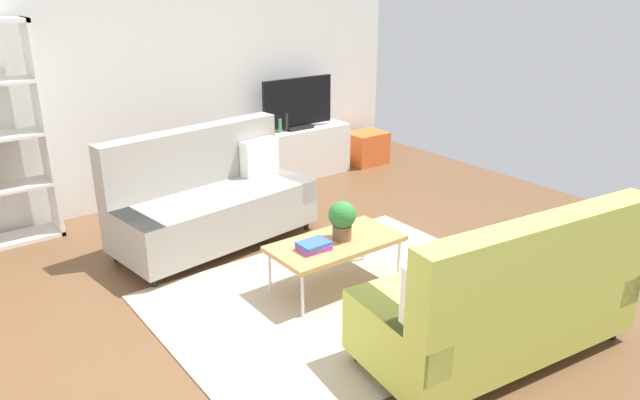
{
  "coord_description": "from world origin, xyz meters",
  "views": [
    {
      "loc": [
        -2.56,
        -3.59,
        2.43
      ],
      "look_at": [
        0.29,
        0.2,
        0.65
      ],
      "focal_mm": 33.22,
      "sensor_mm": 36.0,
      "label": 1
    }
  ],
  "objects": [
    {
      "name": "tv_console",
      "position": [
        1.62,
        2.46,
        0.32
      ],
      "size": [
        1.4,
        0.44,
        0.64
      ],
      "primitive_type": "cube",
      "color": "silver",
      "rests_on": "ground_plane"
    },
    {
      "name": "couch_green",
      "position": [
        0.46,
        -1.57,
        0.45
      ],
      "size": [
        1.99,
        1.07,
        1.1
      ],
      "rotation": [
        0.0,
        0.0,
        -0.12
      ],
      "color": "#C1CC51",
      "rests_on": "ground_plane"
    },
    {
      "name": "vase_1",
      "position": [
        1.18,
        2.51,
        0.74
      ],
      "size": [
        0.09,
        0.09,
        0.2
      ],
      "primitive_type": "cylinder",
      "color": "#4C72B2",
      "rests_on": "tv_console"
    },
    {
      "name": "storage_trunk",
      "position": [
        2.72,
        2.36,
        0.22
      ],
      "size": [
        0.52,
        0.4,
        0.44
      ],
      "primitive_type": "cube",
      "color": "orange",
      "rests_on": "ground_plane"
    },
    {
      "name": "area_rug",
      "position": [
        0.14,
        -0.35,
        0.01
      ],
      "size": [
        2.9,
        2.2,
        0.01
      ],
      "primitive_type": "cube",
      "color": "tan",
      "rests_on": "ground_plane"
    },
    {
      "name": "ground_plane",
      "position": [
        0.0,
        0.0,
        0.0
      ],
      "size": [
        7.68,
        7.68,
        0.0
      ],
      "primitive_type": "plane",
      "color": "brown"
    },
    {
      "name": "bottle_1",
      "position": [
        1.43,
        2.42,
        0.75
      ],
      "size": [
        0.05,
        0.05,
        0.23
      ],
      "primitive_type": "cylinder",
      "color": "#262626",
      "rests_on": "tv_console"
    },
    {
      "name": "potted_plant",
      "position": [
        0.25,
        -0.15,
        0.6
      ],
      "size": [
        0.23,
        0.23,
        0.33
      ],
      "color": "brown",
      "rests_on": "coffee_table"
    },
    {
      "name": "couch_beige",
      "position": [
        -0.21,
        1.27,
        0.44
      ],
      "size": [
        1.99,
        1.08,
        1.1
      ],
      "rotation": [
        0.0,
        0.0,
        3.27
      ],
      "color": "gray",
      "rests_on": "ground_plane"
    },
    {
      "name": "vase_0",
      "position": [
        1.04,
        2.51,
        0.74
      ],
      "size": [
        0.08,
        0.08,
        0.19
      ],
      "primitive_type": "cylinder",
      "color": "#B24C4C",
      "rests_on": "tv_console"
    },
    {
      "name": "bottle_0",
      "position": [
        1.33,
        2.42,
        0.73
      ],
      "size": [
        0.05,
        0.05,
        0.17
      ],
      "primitive_type": "cylinder",
      "color": "#3F8C4C",
      "rests_on": "tv_console"
    },
    {
      "name": "coffee_table",
      "position": [
        0.19,
        -0.15,
        0.39
      ],
      "size": [
        1.1,
        0.56,
        0.42
      ],
      "color": "#B7844C",
      "rests_on": "ground_plane"
    },
    {
      "name": "table_book_1",
      "position": [
        -0.05,
        -0.17,
        0.47
      ],
      "size": [
        0.24,
        0.18,
        0.03
      ],
      "primitive_type": "cube",
      "rotation": [
        0.0,
        0.0,
        0.02
      ],
      "color": "#3359B2",
      "rests_on": "table_book_0"
    },
    {
      "name": "table_book_0",
      "position": [
        -0.05,
        -0.17,
        0.44
      ],
      "size": [
        0.25,
        0.2,
        0.04
      ],
      "primitive_type": "cube",
      "rotation": [
        0.0,
        0.0,
        -0.07
      ],
      "color": "purple",
      "rests_on": "coffee_table"
    },
    {
      "name": "tv",
      "position": [
        1.62,
        2.44,
        0.95
      ],
      "size": [
        1.0,
        0.2,
        0.64
      ],
      "color": "black",
      "rests_on": "tv_console"
    },
    {
      "name": "wall_far",
      "position": [
        0.0,
        2.8,
        1.45
      ],
      "size": [
        6.4,
        0.12,
        2.9
      ],
      "primitive_type": "cube",
      "color": "white",
      "rests_on": "ground_plane"
    }
  ]
}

